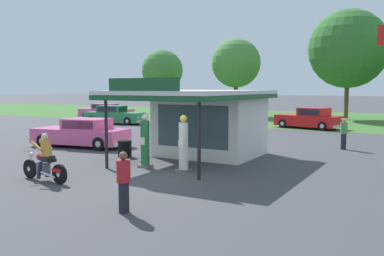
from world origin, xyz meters
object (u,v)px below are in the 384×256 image
(featured_classic_sedan, at_px, (82,134))
(bystander_standing_back_lot, at_px, (124,181))
(gas_pump_offside, at_px, (184,146))
(parked_car_second_row_spare, at_px, (207,119))
(gas_pump_nearside, at_px, (145,143))
(parked_car_back_row_centre_right, at_px, (106,112))
(motorcycle_with_rider, at_px, (45,161))
(parked_car_back_row_centre, at_px, (114,115))
(spare_tire_stack, at_px, (125,149))
(parked_car_back_row_far_left, at_px, (309,119))
(bystander_strolling_foreground, at_px, (344,133))

(featured_classic_sedan, distance_m, bystander_standing_back_lot, 12.13)
(gas_pump_offside, bearing_deg, parked_car_second_row_spare, 114.53)
(featured_classic_sedan, bearing_deg, gas_pump_nearside, -25.46)
(bystander_standing_back_lot, bearing_deg, featured_classic_sedan, 139.10)
(parked_car_back_row_centre_right, bearing_deg, gas_pump_offside, -43.03)
(parked_car_second_row_spare, bearing_deg, motorcycle_with_rider, -78.65)
(motorcycle_with_rider, height_order, parked_car_second_row_spare, motorcycle_with_rider)
(parked_car_back_row_centre, distance_m, spare_tire_stack, 17.35)
(motorcycle_with_rider, relative_size, parked_car_back_row_far_left, 0.42)
(parked_car_back_row_centre_right, bearing_deg, featured_classic_sedan, -52.29)
(parked_car_back_row_centre, distance_m, parked_car_back_row_centre_right, 6.38)
(spare_tire_stack, bearing_deg, motorcycle_with_rider, -81.12)
(gas_pump_nearside, distance_m, parked_car_back_row_far_left, 18.59)
(gas_pump_offside, distance_m, motorcycle_with_rider, 4.76)
(parked_car_back_row_centre, height_order, bystander_strolling_foreground, bystander_strolling_foreground)
(gas_pump_offside, xyz_separation_m, parked_car_back_row_centre, (-15.49, 14.49, -0.25))
(motorcycle_with_rider, distance_m, bystander_strolling_foreground, 14.18)
(bystander_standing_back_lot, bearing_deg, gas_pump_nearside, 120.93)
(bystander_strolling_foreground, bearing_deg, parked_car_back_row_centre, 163.34)
(gas_pump_nearside, xyz_separation_m, bystander_strolling_foreground, (5.80, 8.63, -0.14))
(parked_car_back_row_far_left, bearing_deg, bystander_standing_back_lot, -86.76)
(gas_pump_offside, xyz_separation_m, spare_tire_stack, (-3.95, 1.54, -0.59))
(bystander_strolling_foreground, bearing_deg, parked_car_second_row_spare, 149.48)
(featured_classic_sedan, distance_m, parked_car_back_row_far_left, 17.43)
(parked_car_back_row_far_left, bearing_deg, parked_car_back_row_centre_right, 179.10)
(bystander_strolling_foreground, relative_size, bystander_standing_back_lot, 1.02)
(gas_pump_offside, relative_size, motorcycle_with_rider, 0.94)
(motorcycle_with_rider, relative_size, bystander_standing_back_lot, 1.45)
(gas_pump_offside, distance_m, spare_tire_stack, 4.28)
(parked_car_back_row_far_left, bearing_deg, gas_pump_nearside, -95.14)
(parked_car_back_row_centre_right, height_order, bystander_standing_back_lot, bystander_standing_back_lot)
(gas_pump_nearside, relative_size, featured_classic_sedan, 0.39)
(parked_car_back_row_centre, height_order, parked_car_second_row_spare, parked_car_second_row_spare)
(parked_car_back_row_far_left, distance_m, spare_tire_stack, 17.41)
(parked_car_back_row_centre_right, height_order, spare_tire_stack, parked_car_back_row_centre_right)
(parked_car_back_row_far_left, bearing_deg, motorcycle_with_rider, -97.99)
(gas_pump_nearside, xyz_separation_m, gas_pump_offside, (1.71, 0.00, 0.00))
(motorcycle_with_rider, distance_m, featured_classic_sedan, 8.04)
(featured_classic_sedan, relative_size, parked_car_back_row_far_left, 1.03)
(gas_pump_nearside, distance_m, featured_classic_sedan, 6.84)
(parked_car_back_row_far_left, relative_size, parked_car_second_row_spare, 0.96)
(parked_car_back_row_centre, bearing_deg, gas_pump_offside, -43.10)
(parked_car_back_row_centre, bearing_deg, spare_tire_stack, -48.30)
(parked_car_back_row_centre, xyz_separation_m, spare_tire_stack, (11.54, -12.95, -0.34))
(spare_tire_stack, bearing_deg, bystander_strolling_foreground, 41.43)
(parked_car_second_row_spare, distance_m, parked_car_back_row_centre_right, 13.78)
(motorcycle_with_rider, relative_size, bystander_strolling_foreground, 1.43)
(parked_car_back_row_far_left, bearing_deg, parked_car_back_row_centre, -165.41)
(featured_classic_sedan, distance_m, parked_car_back_row_centre, 13.83)
(gas_pump_nearside, height_order, bystander_standing_back_lot, gas_pump_nearside)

